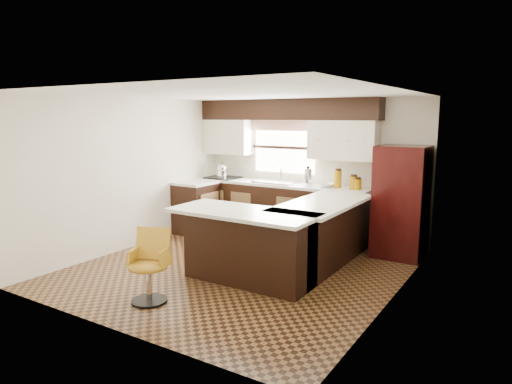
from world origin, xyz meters
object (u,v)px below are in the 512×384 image
Objects in this scene: refrigerator at (401,202)px; bar_chair at (148,267)px; peninsula_long at (318,236)px; peninsula_return at (249,248)px.

refrigerator reaches higher than bar_chair.
peninsula_long is 1.11m from peninsula_return.
refrigerator is 2.01× the size of bar_chair.
refrigerator is (1.34, 2.13, 0.39)m from peninsula_return.
bar_chair is at bearing -120.67° from refrigerator.
peninsula_return is at bearing -122.24° from refrigerator.
peninsula_long is at bearing 61.70° from peninsula_return.
refrigerator reaches higher than peninsula_long.
bar_chair is (-0.61, -1.16, -0.03)m from peninsula_return.
peninsula_return is 0.98× the size of refrigerator.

